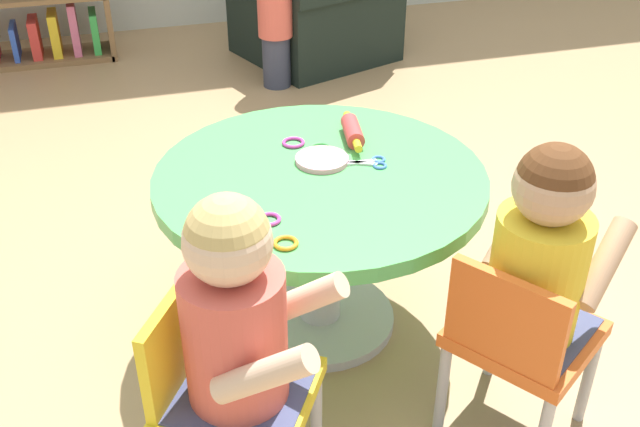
{
  "coord_description": "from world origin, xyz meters",
  "views": [
    {
      "loc": [
        -0.49,
        -1.66,
        1.46
      ],
      "look_at": [
        0.0,
        0.0,
        0.38
      ],
      "focal_mm": 41.89,
      "sensor_mm": 36.0,
      "label": 1
    }
  ],
  "objects_px": {
    "craft_scissors": "(369,163)",
    "child_chair_right": "(519,339)",
    "seated_child_left": "(236,312)",
    "rolling_pin": "(352,131)",
    "seated_child_right": "(542,251)",
    "toddler_standing": "(275,16)",
    "armchair_dark": "(320,2)",
    "child_chair_left": "(224,392)",
    "bookshelf_low": "(20,9)",
    "craft_table": "(320,212)"
  },
  "relations": [
    {
      "from": "child_chair_right",
      "to": "armchair_dark",
      "type": "relative_size",
      "value": 0.59
    },
    {
      "from": "craft_table",
      "to": "toddler_standing",
      "type": "bearing_deg",
      "value": 80.24
    },
    {
      "from": "rolling_pin",
      "to": "child_chair_right",
      "type": "bearing_deg",
      "value": -76.15
    },
    {
      "from": "armchair_dark",
      "to": "rolling_pin",
      "type": "relative_size",
      "value": 3.97
    },
    {
      "from": "seated_child_right",
      "to": "armchair_dark",
      "type": "bearing_deg",
      "value": 83.88
    },
    {
      "from": "child_chair_left",
      "to": "seated_child_right",
      "type": "height_order",
      "value": "seated_child_right"
    },
    {
      "from": "rolling_pin",
      "to": "craft_scissors",
      "type": "relative_size",
      "value": 1.63
    },
    {
      "from": "craft_table",
      "to": "bookshelf_low",
      "type": "xyz_separation_m",
      "value": [
        -0.9,
        2.55,
        -0.1
      ]
    },
    {
      "from": "craft_table",
      "to": "armchair_dark",
      "type": "xyz_separation_m",
      "value": [
        0.64,
        2.15,
        -0.08
      ]
    },
    {
      "from": "craft_scissors",
      "to": "child_chair_right",
      "type": "bearing_deg",
      "value": -72.1
    },
    {
      "from": "seated_child_left",
      "to": "craft_scissors",
      "type": "bearing_deg",
      "value": 49.0
    },
    {
      "from": "seated_child_left",
      "to": "bookshelf_low",
      "type": "height_order",
      "value": "seated_child_left"
    },
    {
      "from": "child_chair_right",
      "to": "craft_scissors",
      "type": "bearing_deg",
      "value": 107.9
    },
    {
      "from": "child_chair_left",
      "to": "armchair_dark",
      "type": "bearing_deg",
      "value": 69.39
    },
    {
      "from": "craft_table",
      "to": "craft_scissors",
      "type": "height_order",
      "value": "craft_scissors"
    },
    {
      "from": "seated_child_right",
      "to": "toddler_standing",
      "type": "distance_m",
      "value": 2.35
    },
    {
      "from": "child_chair_right",
      "to": "seated_child_right",
      "type": "relative_size",
      "value": 1.05
    },
    {
      "from": "craft_table",
      "to": "craft_scissors",
      "type": "xyz_separation_m",
      "value": [
        0.14,
        0.01,
        0.12
      ]
    },
    {
      "from": "seated_child_right",
      "to": "armchair_dark",
      "type": "distance_m",
      "value": 2.69
    },
    {
      "from": "seated_child_left",
      "to": "rolling_pin",
      "type": "distance_m",
      "value": 0.84
    },
    {
      "from": "bookshelf_low",
      "to": "armchair_dark",
      "type": "distance_m",
      "value": 1.59
    },
    {
      "from": "seated_child_left",
      "to": "child_chair_right",
      "type": "relative_size",
      "value": 0.95
    },
    {
      "from": "seated_child_right",
      "to": "bookshelf_low",
      "type": "relative_size",
      "value": 0.55
    },
    {
      "from": "seated_child_left",
      "to": "toddler_standing",
      "type": "relative_size",
      "value": 0.76
    },
    {
      "from": "child_chair_right",
      "to": "rolling_pin",
      "type": "height_order",
      "value": "rolling_pin"
    },
    {
      "from": "craft_table",
      "to": "rolling_pin",
      "type": "height_order",
      "value": "rolling_pin"
    },
    {
      "from": "child_chair_right",
      "to": "rolling_pin",
      "type": "distance_m",
      "value": 0.76
    },
    {
      "from": "craft_table",
      "to": "toddler_standing",
      "type": "height_order",
      "value": "toddler_standing"
    },
    {
      "from": "child_chair_left",
      "to": "craft_scissors",
      "type": "height_order",
      "value": "child_chair_left"
    },
    {
      "from": "child_chair_left",
      "to": "craft_scissors",
      "type": "bearing_deg",
      "value": 45.89
    },
    {
      "from": "toddler_standing",
      "to": "seated_child_right",
      "type": "bearing_deg",
      "value": -89.09
    },
    {
      "from": "child_chair_left",
      "to": "seated_child_right",
      "type": "relative_size",
      "value": 1.05
    },
    {
      "from": "bookshelf_low",
      "to": "craft_scissors",
      "type": "relative_size",
      "value": 6.6
    },
    {
      "from": "craft_table",
      "to": "bookshelf_low",
      "type": "relative_size",
      "value": 0.96
    },
    {
      "from": "child_chair_right",
      "to": "toddler_standing",
      "type": "xyz_separation_m",
      "value": [
        -0.0,
        2.37,
        0.05
      ]
    },
    {
      "from": "craft_table",
      "to": "craft_scissors",
      "type": "relative_size",
      "value": 6.3
    },
    {
      "from": "seated_child_right",
      "to": "toddler_standing",
      "type": "xyz_separation_m",
      "value": [
        -0.04,
        2.35,
        -0.17
      ]
    },
    {
      "from": "armchair_dark",
      "to": "rolling_pin",
      "type": "distance_m",
      "value": 2.06
    },
    {
      "from": "child_chair_right",
      "to": "toddler_standing",
      "type": "height_order",
      "value": "toddler_standing"
    },
    {
      "from": "seated_child_right",
      "to": "bookshelf_low",
      "type": "xyz_separation_m",
      "value": [
        -1.25,
        3.07,
        -0.24
      ]
    },
    {
      "from": "craft_table",
      "to": "seated_child_right",
      "type": "xyz_separation_m",
      "value": [
        0.35,
        -0.52,
        0.14
      ]
    },
    {
      "from": "seated_child_right",
      "to": "craft_scissors",
      "type": "xyz_separation_m",
      "value": [
        -0.21,
        0.53,
        -0.02
      ]
    },
    {
      "from": "toddler_standing",
      "to": "craft_scissors",
      "type": "distance_m",
      "value": 1.84
    },
    {
      "from": "craft_table",
      "to": "child_chair_left",
      "type": "relative_size",
      "value": 1.66
    },
    {
      "from": "child_chair_right",
      "to": "armchair_dark",
      "type": "distance_m",
      "value": 2.71
    },
    {
      "from": "seated_child_right",
      "to": "craft_scissors",
      "type": "relative_size",
      "value": 3.62
    },
    {
      "from": "craft_table",
      "to": "seated_child_left",
      "type": "relative_size",
      "value": 1.74
    },
    {
      "from": "craft_table",
      "to": "armchair_dark",
      "type": "bearing_deg",
      "value": 73.47
    },
    {
      "from": "armchair_dark",
      "to": "craft_scissors",
      "type": "height_order",
      "value": "armchair_dark"
    },
    {
      "from": "seated_child_right",
      "to": "bookshelf_low",
      "type": "bearing_deg",
      "value": 112.21
    }
  ]
}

